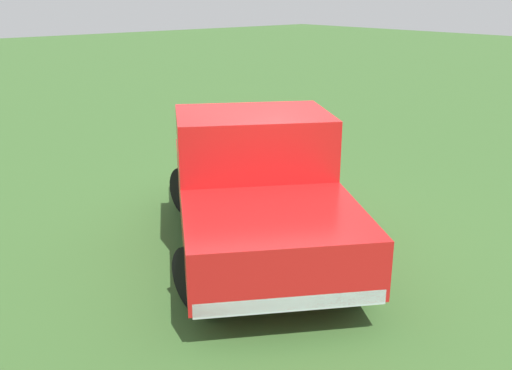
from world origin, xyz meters
The scene contains 2 objects.
ground_plane centered at (0.00, 0.00, 0.00)m, with size 80.00×80.00×0.00m, color #3D662D.
pickup_truck centered at (0.15, -0.43, 0.92)m, with size 4.82×3.99×1.79m.
Camera 1 is at (5.56, -4.97, 3.25)m, focal length 40.05 mm.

